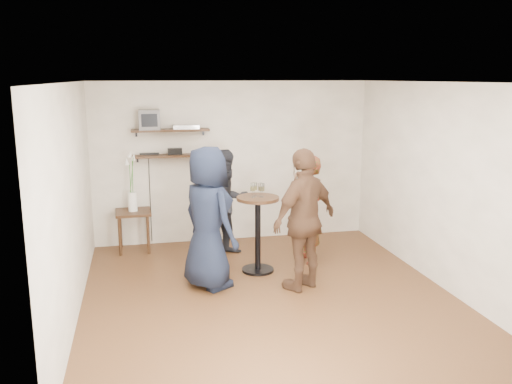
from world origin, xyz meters
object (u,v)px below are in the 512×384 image
dvd_deck (186,127)px  side_table (133,218)px  radio (175,151)px  person_dark (227,203)px  crt_monitor (149,120)px  person_plaid (309,210)px  person_navy (208,218)px  drinks_table (258,224)px  person_brown (305,220)px

dvd_deck → side_table: bearing=-168.5°
radio → person_dark: (0.70, -0.69, -0.71)m
crt_monitor → person_dark: size_ratio=0.20×
dvd_deck → radio: size_ratio=1.82×
person_plaid → person_navy: bearing=-83.6°
drinks_table → person_plaid: size_ratio=0.68×
side_table → person_plaid: 2.72m
dvd_deck → radio: 0.42m
dvd_deck → person_plaid: 2.34m
person_plaid → person_dark: size_ratio=0.97×
dvd_deck → person_plaid: bearing=-37.1°
side_table → person_brown: (2.12, -2.04, 0.37)m
crt_monitor → person_brown: (1.82, -2.21, -1.11)m
crt_monitor → radio: bearing=0.0°
drinks_table → crt_monitor: bearing=132.9°
person_navy → person_brown: person_navy is taller
dvd_deck → person_dark: (0.52, -0.69, -1.09)m
side_table → person_navy: size_ratio=0.35×
crt_monitor → drinks_table: bearing=-47.1°
person_plaid → person_navy: (-1.55, -0.67, 0.13)m
side_table → drinks_table: 2.14m
drinks_table → person_plaid: person_plaid is taller
drinks_table → person_navy: 0.88m
person_navy → crt_monitor: bearing=-11.1°
side_table → person_dark: 1.50m
person_navy → person_brown: bearing=-134.3°
person_dark → crt_monitor: bearing=126.5°
drinks_table → person_brown: bearing=-58.9°
person_brown → crt_monitor: bearing=-81.7°
side_table → crt_monitor: bearing=30.0°
crt_monitor → person_navy: crt_monitor is taller
person_brown → drinks_table: bearing=-90.0°
side_table → person_dark: size_ratio=0.39×
person_dark → person_brown: (0.74, -1.52, 0.10)m
side_table → drinks_table: drinks_table is taller
dvd_deck → person_navy: dvd_deck is taller
drinks_table → person_brown: person_brown is taller
drinks_table → person_plaid: (0.81, 0.25, 0.10)m
drinks_table → person_dark: size_ratio=0.66×
crt_monitor → person_dark: crt_monitor is taller
side_table → drinks_table: bearing=-37.9°
side_table → person_navy: 2.00m
person_navy → side_table: bearing=-1.0°
crt_monitor → person_brown: 3.07m
person_dark → person_navy: 1.29m
crt_monitor → side_table: size_ratio=0.50×
person_brown → dvd_deck: bearing=-91.4°
dvd_deck → person_brown: size_ratio=0.22×
side_table → person_brown: size_ratio=0.35×
person_dark → person_brown: size_ratio=0.89×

